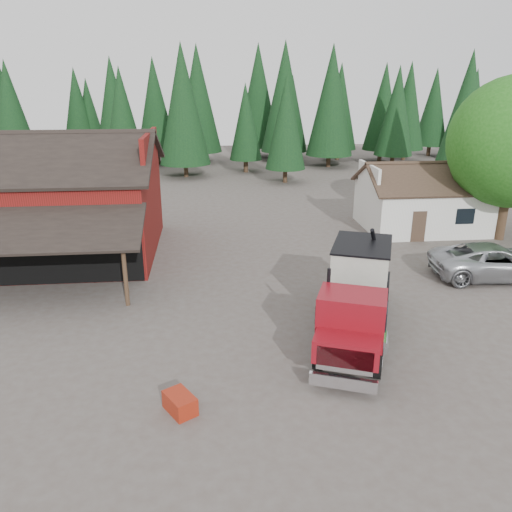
{
  "coord_description": "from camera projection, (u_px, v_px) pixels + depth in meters",
  "views": [
    {
      "loc": [
        -1.75,
        -19.28,
        9.85
      ],
      "look_at": [
        0.45,
        3.22,
        1.8
      ],
      "focal_mm": 35.0,
      "sensor_mm": 36.0,
      "label": 1
    }
  ],
  "objects": [
    {
      "name": "near_pine_d",
      "position": [
        183.0,
        104.0,
        50.58
      ],
      "size": [
        5.28,
        5.28,
        13.4
      ],
      "color": "#382619",
      "rests_on": "ground"
    },
    {
      "name": "near_pine_c",
      "position": [
        466.0,
        113.0,
        45.63
      ],
      "size": [
        4.84,
        4.84,
        12.4
      ],
      "color": "#382619",
      "rests_on": "ground"
    },
    {
      "name": "near_pine_b",
      "position": [
        286.0,
        122.0,
        48.25
      ],
      "size": [
        3.96,
        3.96,
        10.4
      ],
      "color": "#382619",
      "rests_on": "ground"
    },
    {
      "name": "farmhouse",
      "position": [
        423.0,
        205.0,
        34.36
      ],
      "size": [
        8.6,
        6.42,
        4.65
      ],
      "color": "silver",
      "rests_on": "ground"
    },
    {
      "name": "red_barn",
      "position": [
        49.0,
        210.0,
        28.92
      ],
      "size": [
        12.8,
        13.63,
        7.18
      ],
      "color": "maroon",
      "rests_on": "ground"
    },
    {
      "name": "equip_box",
      "position": [
        180.0,
        403.0,
        15.56
      ],
      "size": [
        1.17,
        1.3,
        0.6
      ],
      "primitive_type": "cube",
      "rotation": [
        0.0,
        0.0,
        0.55
      ],
      "color": "maroon",
      "rests_on": "ground"
    },
    {
      "name": "ground",
      "position": [
        253.0,
        320.0,
        21.55
      ],
      "size": [
        120.0,
        120.0,
        0.0
      ],
      "primitive_type": "plane",
      "color": "#4D433C",
      "rests_on": "ground"
    },
    {
      "name": "feed_truck",
      "position": [
        357.0,
        292.0,
        19.76
      ],
      "size": [
        5.35,
        9.05,
        3.97
      ],
      "rotation": [
        0.0,
        0.0,
        -0.37
      ],
      "color": "black",
      "rests_on": "ground"
    },
    {
      "name": "silver_car",
      "position": [
        495.0,
        262.0,
        25.87
      ],
      "size": [
        6.66,
        3.45,
        1.79
      ],
      "primitive_type": "imported",
      "rotation": [
        0.0,
        0.0,
        1.5
      ],
      "color": "#ABAEB3",
      "rests_on": "ground"
    },
    {
      "name": "conifer_backdrop",
      "position": [
        222.0,
        164.0,
        60.92
      ],
      "size": [
        76.0,
        16.0,
        16.0
      ],
      "primitive_type": null,
      "color": "black",
      "rests_on": "ground"
    }
  ]
}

